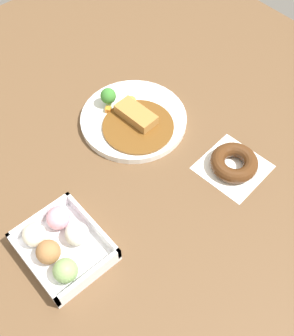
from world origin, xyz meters
TOP-DOWN VIEW (x-y plane):
  - ground_plane at (0.00, 0.00)m, footprint 1.60×1.60m
  - curry_plate at (-0.13, 0.14)m, footprint 0.27×0.27m
  - donut_box at (0.05, -0.19)m, footprint 0.18×0.15m
  - chocolate_ring_donut at (0.14, 0.23)m, footprint 0.16×0.16m

SIDE VIEW (x-z plane):
  - ground_plane at x=0.00m, z-range 0.00..0.00m
  - curry_plate at x=-0.13m, z-range -0.02..0.05m
  - chocolate_ring_donut at x=0.14m, z-range 0.00..0.04m
  - donut_box at x=0.05m, z-range 0.00..0.06m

